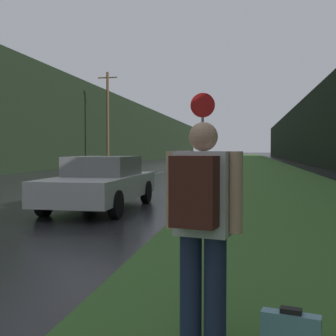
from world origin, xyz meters
The scene contains 14 objects.
grass_verge centered at (7.33, 40.00, 0.01)m, with size 6.00×240.00×0.02m, color #386028.
lane_stripe_c centered at (0.00, 13.86, 0.00)m, with size 0.12×3.00×0.01m, color silver.
lane_stripe_d centered at (0.00, 20.86, 0.00)m, with size 0.12×3.00×0.01m, color silver.
lane_stripe_e centered at (0.00, 27.86, 0.00)m, with size 0.12×3.00×0.01m, color silver.
lane_stripe_f centered at (0.00, 34.86, 0.00)m, with size 0.12×3.00×0.01m, color silver.
treeline_far_side centered at (-10.33, 50.00, 4.10)m, with size 2.00×140.00×8.20m, color black.
treeline_near_side centered at (13.33, 50.00, 3.80)m, with size 2.00×140.00×7.61m, color black.
utility_pole_far centered at (-6.69, 36.53, 4.49)m, with size 1.80×0.24×8.71m.
stop_sign centered at (4.72, 11.19, 1.93)m, with size 0.69×0.07×3.15m.
hitchhiker_with_backpack centered at (5.62, 2.56, 1.01)m, with size 0.60×0.48×1.76m.
suitcase centered at (6.29, 2.68, 0.16)m, with size 0.46×0.20×0.34m.
car_passing_near centered at (2.16, 9.98, 0.70)m, with size 1.95×4.68×1.38m.
car_passing_far centered at (2.16, 39.77, 0.72)m, with size 1.84×4.54×1.41m.
car_oncoming centered at (-2.16, 52.87, 0.76)m, with size 2.03×4.05×1.50m.
Camera 1 is at (5.95, -0.61, 1.55)m, focal length 45.00 mm.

